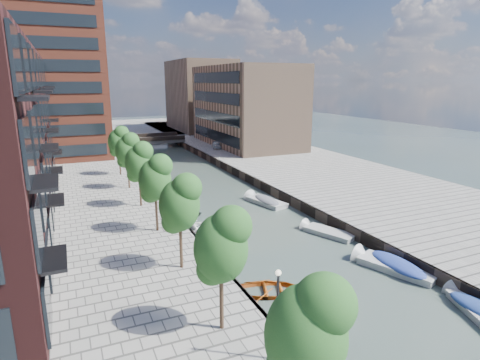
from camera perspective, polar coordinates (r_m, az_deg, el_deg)
water at (r=48.67m, az=-5.62°, el=-0.92°), size 300.00×300.00×0.00m
quay_right at (r=55.46m, az=10.26°, el=1.30°), size 20.00×140.00×1.00m
quay_wall_left at (r=47.08m, az=-12.70°, el=-1.08°), size 0.25×140.00×1.00m
quay_wall_right at (r=50.70m, az=0.93°, el=0.34°), size 0.25×140.00×1.00m
far_closure at (r=106.43m, az=-15.89°, el=7.00°), size 80.00×40.00×1.00m
tower at (r=69.89m, az=-26.82°, el=15.45°), size 18.00×18.00×30.00m
tan_block_near at (r=73.53m, az=0.81°, el=10.50°), size 12.00×25.00×14.00m
tan_block_far at (r=97.70m, az=-5.67°, el=11.89°), size 12.00×20.00×16.00m
bridge at (r=78.89m, az=-12.99°, el=5.56°), size 13.00×6.00×1.30m
tree_0 at (r=12.79m, az=9.37°, el=-20.20°), size 2.50×2.50×5.95m
tree_1 at (r=18.31m, az=-2.74°, el=-9.02°), size 2.50×2.50×5.95m
tree_2 at (r=24.59m, az=-8.63°, el=-3.08°), size 2.50×2.50×5.95m
tree_3 at (r=31.19m, az=-12.04°, el=0.42°), size 2.50×2.50×5.95m
tree_4 at (r=37.92m, az=-14.25°, el=2.68°), size 2.50×2.50×5.95m
tree_5 at (r=44.74m, az=-15.79°, el=4.26°), size 2.50×2.50×5.95m
tree_6 at (r=51.61m, az=-16.93°, el=5.41°), size 2.50×2.50×5.95m
lamp_0 at (r=17.20m, az=5.36°, el=-17.41°), size 0.24×0.24×4.12m
lamp_1 at (r=30.99m, az=-9.13°, el=-2.98°), size 0.24×0.24×4.12m
lamp_2 at (r=46.22m, az=-14.23°, el=2.39°), size 0.24×0.24×4.12m
sloop_1 at (r=29.27m, az=-2.86°, el=-11.23°), size 4.45×3.46×0.85m
sloop_2 at (r=25.18m, az=4.26°, el=-15.71°), size 4.98×4.24×0.88m
sloop_3 at (r=34.96m, az=-5.93°, el=-6.97°), size 4.37×3.18×0.89m
sloop_4 at (r=37.66m, az=-8.47°, el=-5.49°), size 4.39×3.23×0.88m
motorboat_0 at (r=26.71m, az=30.67°, el=-15.46°), size 3.22×5.12×1.61m
motorboat_2 at (r=34.60m, az=11.68°, el=-7.26°), size 3.25×4.87×1.54m
motorboat_3 at (r=29.69m, az=20.53°, el=-11.30°), size 3.78×5.87×1.85m
motorboat_4 at (r=41.98m, az=3.35°, el=-3.01°), size 2.97×5.42×1.72m
car at (r=69.99m, az=-3.37°, el=5.05°), size 2.34×3.90×1.24m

